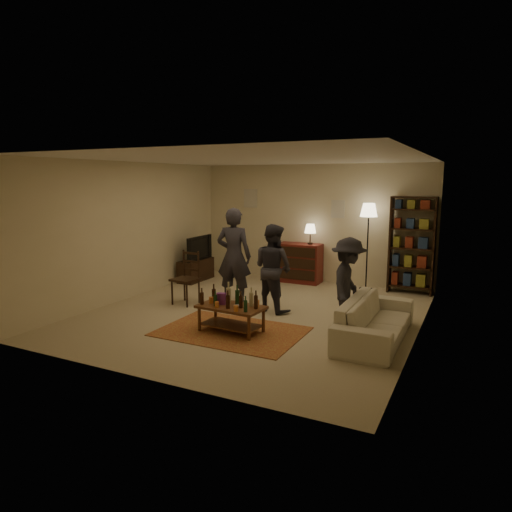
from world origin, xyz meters
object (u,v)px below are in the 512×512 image
Objects in this scene: tv_stand at (196,264)px; person_left at (234,256)px; bookshelf at (412,244)px; coffee_table at (231,308)px; dining_chair at (187,275)px; person_right at (273,268)px; sofa at (375,320)px; person_by_sofa at (348,284)px; floor_lamp at (369,216)px; dresser at (300,262)px.

tv_stand is 2.33m from person_left.
coffee_table is at bearing -119.12° from bookshelf.
dining_chair is 0.65× the size of person_right.
person_left is (0.81, 0.38, 0.38)m from dining_chair.
bookshelf reaches higher than person_right.
bookshelf is at bearing -0.82° from sofa.
coffee_table is 1.00× the size of tv_stand.
tv_stand is at bearing -168.20° from bookshelf.
person_right reaches higher than coffee_table.
person_right is 1.55m from person_by_sofa.
tv_stand is 0.51× the size of sofa.
person_left is at bearing -132.11° from floor_lamp.
coffee_table is 0.57× the size of floor_lamp.
coffee_table is at bearing 115.36° from person_by_sofa.
floor_lamp reaches higher than dresser.
person_by_sofa is (-0.55, -2.91, -0.30)m from bookshelf.
floor_lamp is 1.18× the size of person_right.
dining_chair is (-1.57, 1.09, 0.16)m from coffee_table.
person_right reaches higher than dining_chair.
bookshelf is (2.13, 3.83, 0.65)m from coffee_table.
dining_chair is 2.95m from dresser.
bookshelf is 3.74m from person_left.
person_left is at bearing -101.31° from dresser.
person_left is at bearing -140.84° from bookshelf.
tv_stand reaches higher than sofa.
dresser is at bearing -178.43° from bookshelf.
person_by_sofa is (3.16, -0.18, 0.19)m from dining_chair.
floor_lamp is at bearing -2.33° from dresser.
dresser is (2.25, 0.91, 0.09)m from tv_stand.
coffee_table is at bearing -29.85° from dining_chair.
floor_lamp is at bearing 47.73° from dining_chair.
bookshelf reaches higher than coffee_table.
person_right is at bearing 13.94° from dining_chair.
dining_chair is at bearing 145.13° from coffee_table.
person_left reaches higher than tv_stand.
person_left is at bearing -37.53° from tv_stand.
person_left is (-0.76, 1.47, 0.54)m from coffee_table.
dresser is (-0.30, 3.76, 0.09)m from coffee_table.
floor_lamp reaches higher than sofa.
floor_lamp is (1.56, -0.06, 1.11)m from dresser.
dresser is 3.93m from sofa.
floor_lamp is 0.89× the size of sofa.
person_left is at bearing 30.00° from dining_chair.
bookshelf is at bearing -151.17° from person_left.
bookshelf is 3.26m from sofa.
coffee_table is at bearing -85.38° from dresser.
dining_chair is 0.56× the size of person_left.
floor_lamp is 3.41m from sofa.
person_left is 0.88m from person_right.
person_right is (-2.03, -2.47, -0.24)m from bookshelf.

